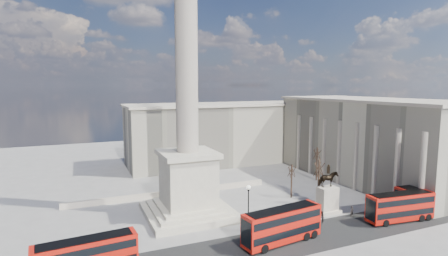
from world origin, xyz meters
TOP-DOWN VIEW (x-y plane):
  - ground at (0.00, 0.00)m, footprint 180.00×180.00m
  - asphalt_road at (5.00, -10.00)m, footprint 120.00×9.00m
  - nelsons_column at (0.00, 5.00)m, footprint 14.00×14.00m
  - balustrade_wall at (0.00, 16.00)m, footprint 40.00×0.60m
  - building_east at (45.00, 10.00)m, footprint 19.00×46.00m
  - building_northeast at (20.00, 40.00)m, footprint 51.00×17.00m
  - red_bus_b at (8.79, -10.10)m, footprint 12.24×4.28m
  - red_bus_c at (30.24, -10.95)m, footprint 11.58×3.78m
  - red_bus_d at (38.28, -9.03)m, footprint 11.17×3.41m
  - victorian_lamp at (6.11, -5.02)m, footprint 0.61×0.61m
  - equestrian_statue at (22.20, -3.13)m, footprint 3.99×2.99m
  - bare_tree_near at (23.15, 0.52)m, footprint 2.02×2.02m
  - bare_tree_mid at (21.04, 5.91)m, footprint 1.81×1.81m
  - bare_tree_far at (33.42, 14.14)m, footprint 1.96×1.96m
  - pedestrian_walking at (24.52, -6.50)m, footprint 0.70×0.50m
  - pedestrian_standing at (18.41, -6.50)m, footprint 1.12×1.10m
  - pedestrian_crossing at (12.36, -6.17)m, footprint 0.95×0.97m

SIDE VIEW (x-z plane):
  - ground at x=0.00m, z-range 0.00..0.00m
  - asphalt_road at x=5.00m, z-range 0.00..0.01m
  - balustrade_wall at x=0.00m, z-range 0.00..1.10m
  - pedestrian_crossing at x=12.36m, z-range 0.00..1.64m
  - pedestrian_walking at x=24.52m, z-range 0.00..1.81m
  - pedestrian_standing at x=18.41m, z-range 0.00..1.81m
  - red_bus_d at x=38.28m, z-range 0.11..4.57m
  - red_bus_c at x=30.24m, z-range 0.11..4.72m
  - red_bus_b at x=8.79m, z-range 0.12..4.98m
  - equestrian_statue at x=22.20m, z-range -1.27..7.05m
  - victorian_lamp at x=6.11m, z-range 0.63..7.69m
  - bare_tree_mid at x=21.04m, z-range 1.97..8.82m
  - bare_tree_far at x=33.42m, z-range 2.31..10.33m
  - bare_tree_near at x=23.15m, z-range 2.54..11.36m
  - building_northeast at x=20.00m, z-range 0.02..16.62m
  - building_east at x=45.00m, z-range 0.02..18.62m
  - nelsons_column at x=0.00m, z-range -12.01..37.84m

